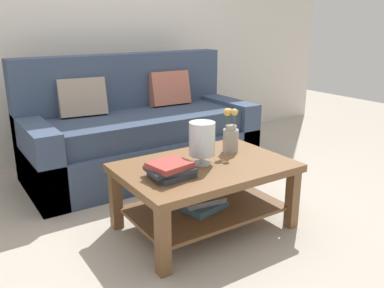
{
  "coord_description": "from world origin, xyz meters",
  "views": [
    {
      "loc": [
        -1.44,
        -2.41,
        1.36
      ],
      "look_at": [
        -0.0,
        -0.22,
        0.56
      ],
      "focal_mm": 37.87,
      "sensor_mm": 36.0,
      "label": 1
    }
  ],
  "objects_px": {
    "glass_hurricane_vase": "(202,140)",
    "flower_pitcher": "(231,135)",
    "couch": "(139,133)",
    "book_stack_main": "(171,170)",
    "coffee_table": "(204,183)"
  },
  "relations": [
    {
      "from": "couch",
      "to": "book_stack_main",
      "type": "distance_m",
      "value": 1.37
    },
    {
      "from": "glass_hurricane_vase",
      "to": "flower_pitcher",
      "type": "bearing_deg",
      "value": 18.44
    },
    {
      "from": "glass_hurricane_vase",
      "to": "book_stack_main",
      "type": "bearing_deg",
      "value": -163.68
    },
    {
      "from": "flower_pitcher",
      "to": "coffee_table",
      "type": "bearing_deg",
      "value": -159.02
    },
    {
      "from": "couch",
      "to": "flower_pitcher",
      "type": "relative_size",
      "value": 6.38
    },
    {
      "from": "coffee_table",
      "to": "glass_hurricane_vase",
      "type": "distance_m",
      "value": 0.3
    },
    {
      "from": "glass_hurricane_vase",
      "to": "flower_pitcher",
      "type": "xyz_separation_m",
      "value": [
        0.32,
        0.11,
        -0.05
      ]
    },
    {
      "from": "coffee_table",
      "to": "book_stack_main",
      "type": "xyz_separation_m",
      "value": [
        -0.3,
        -0.07,
        0.18
      ]
    },
    {
      "from": "flower_pitcher",
      "to": "couch",
      "type": "bearing_deg",
      "value": 99.45
    },
    {
      "from": "couch",
      "to": "coffee_table",
      "type": "relative_size",
      "value": 1.84
    },
    {
      "from": "glass_hurricane_vase",
      "to": "flower_pitcher",
      "type": "height_order",
      "value": "flower_pitcher"
    },
    {
      "from": "couch",
      "to": "coffee_table",
      "type": "height_order",
      "value": "couch"
    },
    {
      "from": "couch",
      "to": "glass_hurricane_vase",
      "type": "bearing_deg",
      "value": -96.51
    },
    {
      "from": "couch",
      "to": "coffee_table",
      "type": "distance_m",
      "value": 1.23
    },
    {
      "from": "book_stack_main",
      "to": "glass_hurricane_vase",
      "type": "height_order",
      "value": "glass_hurricane_vase"
    }
  ]
}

